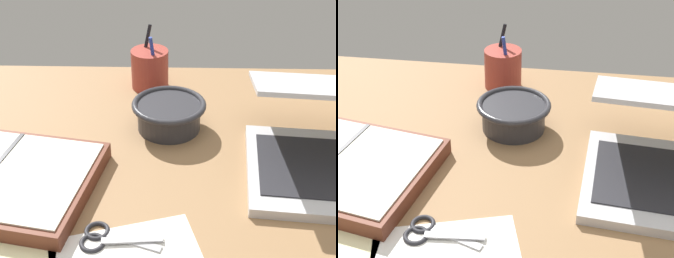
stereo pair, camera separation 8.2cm
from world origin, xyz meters
The scene contains 4 objects.
desk_top centered at (0.00, 0.00, 1.00)cm, with size 140.00×100.00×2.00cm, color #936D47.
bowl centered at (-2.57, 21.91, 5.31)cm, with size 14.82×14.82×5.95cm.
pen_cup centered at (-7.41, 39.60, 6.60)cm, with size 8.54×8.54×14.25cm.
scissors centered at (-11.49, -8.99, 2.34)cm, with size 12.34×6.30×0.80cm.
Camera 1 is at (-0.62, -57.94, 53.58)cm, focal length 50.00 mm.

